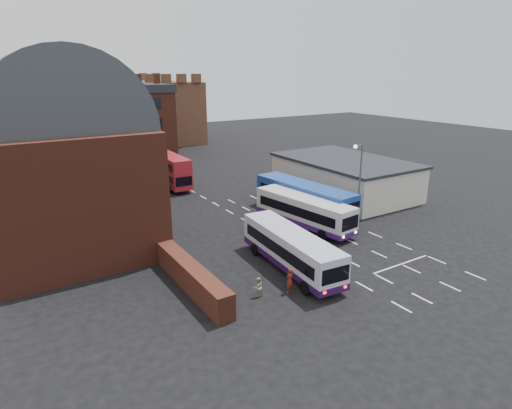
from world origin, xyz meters
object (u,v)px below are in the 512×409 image
bus_red_double (168,169)px  pedestrian_red (290,280)px  bus_blue (304,197)px  street_lamp (359,177)px  bus_white_outbound (291,247)px  pedestrian_beige (258,287)px  bus_white_inbound (304,209)px

bus_red_double → pedestrian_red: bus_red_double is taller
bus_blue → street_lamp: (2.34, -5.04, 2.83)m
bus_blue → bus_white_outbound: bearing=41.6°
bus_blue → bus_red_double: bus_red_double is taller
bus_red_double → pedestrian_red: size_ratio=5.84×
pedestrian_beige → bus_white_outbound: bearing=-151.2°
bus_white_outbound → pedestrian_red: size_ratio=6.16×
bus_blue → street_lamp: street_lamp is taller
bus_red_double → street_lamp: (9.74, -23.51, 2.60)m
bus_red_double → pedestrian_red: (-3.44, -30.64, -1.30)m
bus_white_outbound → street_lamp: street_lamp is taller
street_lamp → pedestrian_beige: bearing=-157.0°
bus_blue → bus_red_double: size_ratio=1.20×
bus_blue → pedestrian_beige: size_ratio=9.08×
bus_white_outbound → pedestrian_red: (-2.20, -2.84, -0.84)m
street_lamp → pedestrian_beige: 17.08m
bus_white_outbound → pedestrian_beige: size_ratio=7.99×
pedestrian_red → pedestrian_beige: size_ratio=1.30×
bus_white_outbound → pedestrian_beige: 4.92m
bus_white_outbound → bus_white_inbound: 9.19m
bus_red_double → street_lamp: street_lamp is taller
bus_white_inbound → pedestrian_beige: (-10.71, -8.76, -1.06)m
bus_white_outbound → pedestrian_beige: (-4.29, -2.18, -1.04)m
bus_white_outbound → bus_blue: size_ratio=0.88×
bus_white_inbound → street_lamp: size_ratio=1.39×
bus_white_inbound → pedestrian_red: 12.80m
pedestrian_beige → bus_white_inbound: bearing=-138.9°
pedestrian_red → bus_white_inbound: bearing=-143.0°
bus_white_inbound → bus_blue: size_ratio=0.90×
bus_white_inbound → pedestrian_beige: bus_white_inbound is taller
street_lamp → pedestrian_red: size_ratio=4.50×
bus_white_inbound → bus_blue: 3.54m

